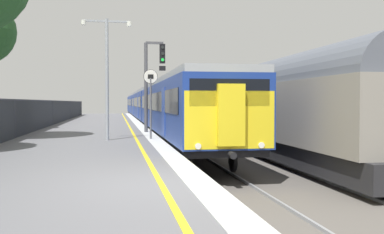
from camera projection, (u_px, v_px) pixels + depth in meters
ground at (309, 209)px, 8.99m from camera, size 17.40×110.00×1.21m
commuter_train_at_platform at (150, 105)px, 43.86m from camera, size 2.83×63.08×3.81m
freight_train_adjacent_track at (224, 104)px, 30.51m from camera, size 2.60×39.68×4.41m
signal_gantry at (151, 75)px, 23.10m from camera, size 1.10×0.24×4.66m
speed_limit_sign at (151, 95)px, 18.66m from camera, size 0.59×0.08×2.90m
platform_lamp_mid at (107, 68)px, 18.08m from camera, size 2.00×0.20×4.90m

